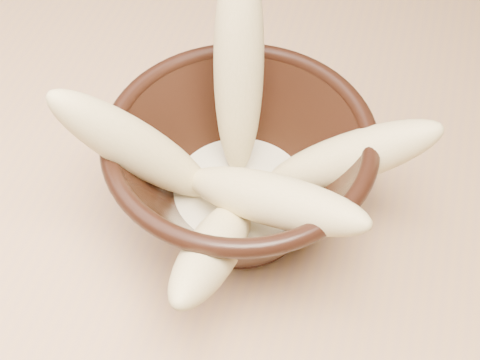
# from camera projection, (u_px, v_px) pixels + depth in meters

# --- Properties ---
(table) EXTENTS (1.20, 0.80, 0.75)m
(table) POSITION_uv_depth(u_px,v_px,m) (288.00, 158.00, 0.74)
(table) COLOR tan
(table) RESTS_ON ground
(bowl) EXTENTS (0.21, 0.21, 0.12)m
(bowl) POSITION_uv_depth(u_px,v_px,m) (240.00, 172.00, 0.54)
(bowl) COLOR black
(bowl) RESTS_ON table
(milk_puddle) EXTENTS (0.12, 0.12, 0.02)m
(milk_puddle) POSITION_uv_depth(u_px,v_px,m) (240.00, 194.00, 0.57)
(milk_puddle) COLOR beige
(milk_puddle) RESTS_ON bowl
(banana_upright) EXTENTS (0.06, 0.10, 0.20)m
(banana_upright) POSITION_uv_depth(u_px,v_px,m) (239.00, 67.00, 0.52)
(banana_upright) COLOR #D0BE7A
(banana_upright) RESTS_ON bowl
(banana_left) EXTENTS (0.14, 0.09, 0.15)m
(banana_left) POSITION_uv_depth(u_px,v_px,m) (137.00, 148.00, 0.50)
(banana_left) COLOR #D0BE7A
(banana_left) RESTS_ON bowl
(banana_right) EXTENTS (0.15, 0.06, 0.12)m
(banana_right) POSITION_uv_depth(u_px,v_px,m) (349.00, 158.00, 0.52)
(banana_right) COLOR #D0BE7A
(banana_right) RESTS_ON bowl
(banana_across) EXTENTS (0.17, 0.09, 0.10)m
(banana_across) POSITION_uv_depth(u_px,v_px,m) (271.00, 199.00, 0.49)
(banana_across) COLOR #D0BE7A
(banana_across) RESTS_ON bowl
(banana_front) EXTENTS (0.05, 0.15, 0.10)m
(banana_front) POSITION_uv_depth(u_px,v_px,m) (213.00, 249.00, 0.49)
(banana_front) COLOR #D0BE7A
(banana_front) RESTS_ON bowl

